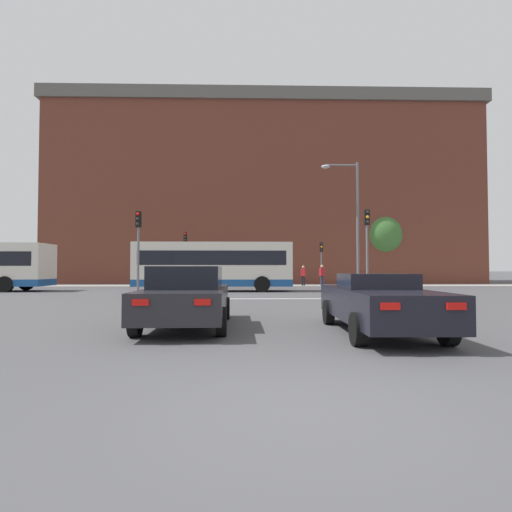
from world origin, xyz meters
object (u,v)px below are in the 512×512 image
traffic_light_far_left (185,250)px  pedestrian_walking_east (322,273)px  traffic_light_near_left (138,240)px  street_lamp_junction (352,214)px  bus_crossing_lead (214,265)px  traffic_light_far_right (321,256)px  pedestrian_waiting (303,274)px  car_roadster_right (378,302)px  car_saloon_left (187,296)px  pedestrian_walking_west (164,275)px  traffic_light_near_right (367,239)px

traffic_light_far_left → pedestrian_walking_east: traffic_light_far_left is taller
traffic_light_near_left → street_lamp_junction: size_ratio=0.57×
bus_crossing_lead → street_lamp_junction: 9.26m
traffic_light_far_right → pedestrian_walking_east: traffic_light_far_right is taller
traffic_light_far_left → pedestrian_waiting: bearing=2.2°
car_roadster_right → street_lamp_junction: (3.15, 14.02, 3.96)m
street_lamp_junction → car_saloon_left: bearing=-120.6°
traffic_light_far_left → pedestrian_walking_east: size_ratio=2.55×
traffic_light_far_right → traffic_light_near_left: traffic_light_near_left is taller
traffic_light_far_right → pedestrian_walking_west: bearing=-179.0°
bus_crossing_lead → traffic_light_near_left: bearing=149.9°
car_saloon_left → bus_crossing_lead: size_ratio=0.48×
car_roadster_right → street_lamp_junction: 14.90m
car_saloon_left → pedestrian_walking_west: 24.17m
traffic_light_near_right → traffic_light_near_left: (-11.76, -0.43, -0.12)m
traffic_light_near_left → traffic_light_far_left: (0.30, 13.50, 0.11)m
street_lamp_junction → pedestrian_walking_west: size_ratio=4.86×
car_saloon_left → pedestrian_waiting: (6.37, 23.95, 0.23)m
traffic_light_near_right → pedestrian_walking_east: size_ratio=2.55×
car_saloon_left → pedestrian_walking_east: bearing=70.3°
car_saloon_left → pedestrian_walking_west: size_ratio=3.04×
car_saloon_left → pedestrian_walking_west: pedestrian_walking_west is taller
bus_crossing_lead → traffic_light_far_left: traffic_light_far_left is taller
street_lamp_junction → traffic_light_near_left: bearing=-166.2°
bus_crossing_lead → pedestrian_walking_west: bearing=31.9°
bus_crossing_lead → pedestrian_waiting: 10.77m
bus_crossing_lead → pedestrian_walking_west: (-4.82, 7.75, -0.77)m
traffic_light_near_right → street_lamp_junction: bearing=93.8°
pedestrian_walking_east → car_roadster_right: bearing=50.0°
pedestrian_walking_east → pedestrian_walking_west: pedestrian_walking_east is taller
bus_crossing_lead → pedestrian_waiting: bus_crossing_lead is taller
pedestrian_waiting → pedestrian_walking_east: (1.52, -0.49, 0.04)m
traffic_light_far_right → pedestrian_walking_west: size_ratio=2.35×
car_roadster_right → traffic_light_near_right: 12.28m
traffic_light_near_left → pedestrian_walking_east: size_ratio=2.45×
pedestrian_walking_east → car_saloon_left: bearing=39.2°
traffic_light_near_left → pedestrian_walking_west: traffic_light_near_left is taller
traffic_light_far_right → traffic_light_far_left: size_ratio=0.82×
traffic_light_near_right → car_saloon_left: bearing=-126.6°
car_saloon_left → traffic_light_near_right: bearing=52.2°
traffic_light_far_right → pedestrian_walking_east: (-0.03, -0.32, -1.47)m
pedestrian_waiting → pedestrian_walking_east: pedestrian_walking_east is taller
traffic_light_near_left → pedestrian_walking_west: size_ratio=2.76×
car_roadster_right → traffic_light_near_left: (-8.46, 11.16, 2.22)m
traffic_light_near_right → traffic_light_far_right: 13.29m
traffic_light_far_right → pedestrian_waiting: 2.17m
traffic_light_far_right → pedestrian_walking_east: 1.51m
traffic_light_near_left → pedestrian_walking_west: 13.71m
bus_crossing_lead → traffic_light_far_right: bearing=-47.0°
bus_crossing_lead → street_lamp_junction: bearing=-109.2°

